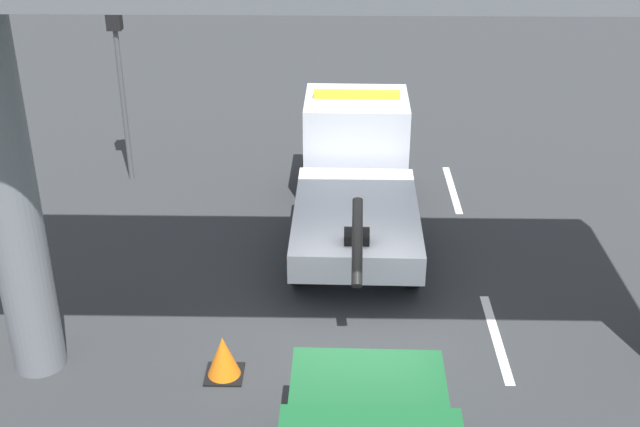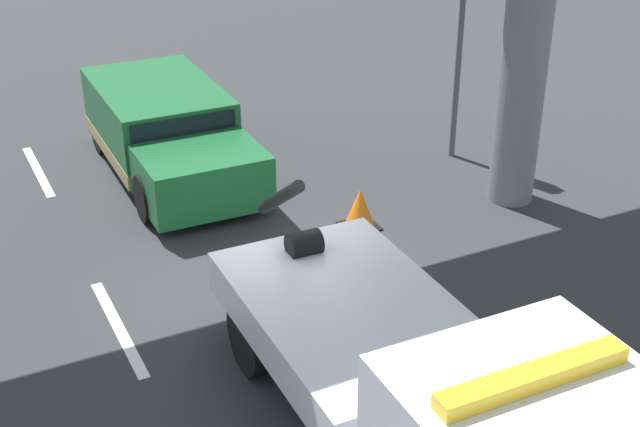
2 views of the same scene
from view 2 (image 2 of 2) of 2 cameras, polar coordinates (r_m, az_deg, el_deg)
name	(u,v)px [view 2 (image 2 of 2)]	position (r m, az deg, el deg)	size (l,w,h in m)	color
ground_plane	(270,290)	(13.24, -3.32, -5.09)	(60.00, 40.00, 0.10)	#2D3033
lane_stripe_west	(38,171)	(17.88, -18.12, 2.69)	(2.60, 0.16, 0.01)	silver
lane_stripe_mid	(118,327)	(12.64, -13.17, -7.31)	(2.60, 0.16, 0.01)	silver
tow_truck_white	(437,392)	(9.33, 7.72, -11.62)	(7.27, 2.51, 2.46)	silver
towed_van_green	(167,133)	(16.99, -10.04, 5.23)	(5.23, 2.29, 1.58)	#195B2D
traffic_light_near	(463,3)	(16.94, 9.45, 13.56)	(0.39, 0.32, 4.29)	#515456
traffic_cone_orange	(360,209)	(14.76, 2.65, 0.30)	(0.61, 0.61, 0.72)	orange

